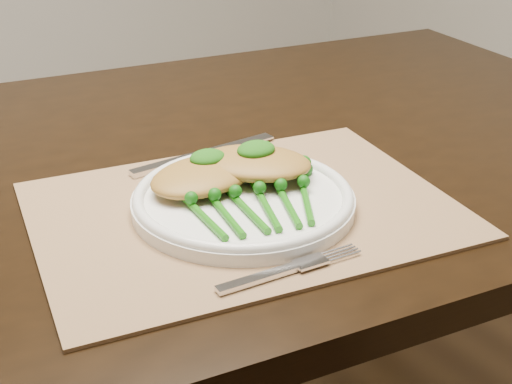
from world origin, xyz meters
TOP-DOWN VIEW (x-y plane):
  - dining_table at (-0.00, -0.02)m, footprint 1.72×1.14m
  - placemat at (-0.00, -0.22)m, footprint 0.55×0.45m
  - dinner_plate at (-0.00, -0.22)m, footprint 0.27×0.27m
  - knife at (0.02, -0.06)m, footprint 0.23×0.02m
  - fork at (-0.03, -0.37)m, footprint 0.17×0.03m
  - chicken_fillet_left at (-0.03, -0.17)m, footprint 0.16×0.12m
  - chicken_fillet_right at (0.04, -0.19)m, footprint 0.17×0.17m
  - pesto_dollop_left at (-0.01, -0.16)m, footprint 0.05×0.04m
  - pesto_dollop_right at (0.04, -0.18)m, footprint 0.05×0.04m
  - broccolini_bundle at (-0.01, -0.25)m, footprint 0.19×0.21m

SIDE VIEW (x-z plane):
  - dining_table at x=0.00m, z-range 0.00..0.75m
  - placemat at x=0.00m, z-range 0.75..0.75m
  - fork at x=-0.03m, z-range 0.76..0.76m
  - knife at x=0.02m, z-range 0.76..0.76m
  - dinner_plate at x=0.00m, z-range 0.75..0.78m
  - broccolini_bundle at x=-0.01m, z-range 0.76..0.79m
  - chicken_fillet_left at x=-0.03m, z-range 0.77..0.80m
  - chicken_fillet_right at x=0.04m, z-range 0.78..0.80m
  - pesto_dollop_left at x=-0.01m, z-range 0.79..0.81m
  - pesto_dollop_right at x=0.04m, z-range 0.80..0.82m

